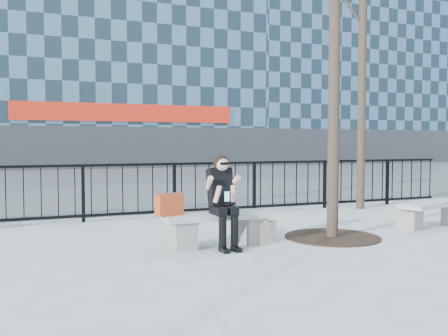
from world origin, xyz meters
name	(u,v)px	position (x,y,z in m)	size (l,w,h in m)	color
ground	(219,246)	(0.00, 0.00, 0.00)	(120.00, 120.00, 0.00)	#A0A09B
street_surface	(90,178)	(0.00, 15.00, 0.00)	(60.00, 23.00, 0.01)	#474747
railing	(165,190)	(0.00, 3.00, 0.55)	(14.00, 0.06, 1.10)	black
building_right	(330,31)	(20.00, 27.00, 10.30)	(16.20, 10.20, 20.60)	slate
tree_grate	(332,237)	(1.90, -0.10, 0.01)	(1.50, 1.50, 0.02)	black
bench_main	(219,226)	(0.00, 0.00, 0.30)	(1.65, 0.46, 0.49)	slate
bench_second	(432,212)	(4.10, 0.03, 0.29)	(1.57, 0.44, 0.47)	slate
seated_woman	(223,202)	(0.00, -0.16, 0.67)	(0.50, 0.64, 1.34)	black
handbag	(169,204)	(-0.75, 0.02, 0.64)	(0.38, 0.18, 0.31)	#B53A16
shopping_bag	(265,233)	(0.70, -0.12, 0.17)	(0.35, 0.13, 0.33)	beige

